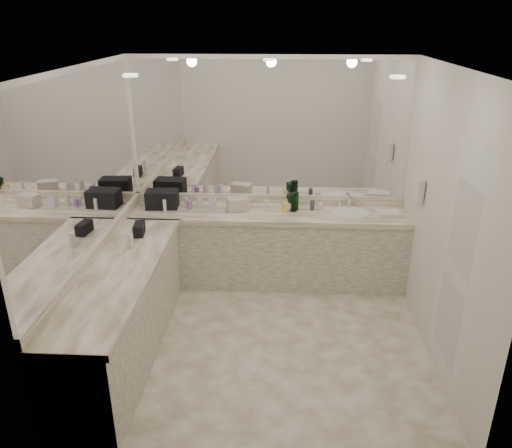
# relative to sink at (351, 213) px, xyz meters

# --- Properties ---
(floor) EXTENTS (3.20, 3.20, 0.00)m
(floor) POSITION_rel_sink_xyz_m (-0.95, -1.20, -0.90)
(floor) COLOR silver
(floor) RESTS_ON ground
(ceiling) EXTENTS (3.20, 3.20, 0.00)m
(ceiling) POSITION_rel_sink_xyz_m (-0.95, -1.20, 1.71)
(ceiling) COLOR white
(ceiling) RESTS_ON floor
(wall_back) EXTENTS (3.20, 0.02, 2.60)m
(wall_back) POSITION_rel_sink_xyz_m (-0.95, 0.30, 0.41)
(wall_back) COLOR silver
(wall_back) RESTS_ON floor
(wall_left) EXTENTS (0.02, 3.00, 2.60)m
(wall_left) POSITION_rel_sink_xyz_m (-2.55, -1.20, 0.41)
(wall_left) COLOR silver
(wall_left) RESTS_ON floor
(wall_right) EXTENTS (0.02, 3.00, 2.60)m
(wall_right) POSITION_rel_sink_xyz_m (0.65, -1.20, 0.41)
(wall_right) COLOR silver
(wall_right) RESTS_ON floor
(vanity_back_base) EXTENTS (3.20, 0.60, 0.84)m
(vanity_back_base) POSITION_rel_sink_xyz_m (-0.95, 0.00, -0.48)
(vanity_back_base) COLOR silver
(vanity_back_base) RESTS_ON floor
(vanity_back_top) EXTENTS (3.20, 0.64, 0.06)m
(vanity_back_top) POSITION_rel_sink_xyz_m (-0.95, -0.01, -0.03)
(vanity_back_top) COLOR white
(vanity_back_top) RESTS_ON vanity_back_base
(vanity_left_base) EXTENTS (0.60, 2.40, 0.84)m
(vanity_left_base) POSITION_rel_sink_xyz_m (-2.25, -1.50, -0.48)
(vanity_left_base) COLOR silver
(vanity_left_base) RESTS_ON floor
(vanity_left_top) EXTENTS (0.64, 2.42, 0.06)m
(vanity_left_top) POSITION_rel_sink_xyz_m (-2.24, -1.50, -0.03)
(vanity_left_top) COLOR white
(vanity_left_top) RESTS_ON vanity_left_base
(backsplash_back) EXTENTS (3.20, 0.04, 0.10)m
(backsplash_back) POSITION_rel_sink_xyz_m (-0.95, 0.28, 0.05)
(backsplash_back) COLOR white
(backsplash_back) RESTS_ON vanity_back_top
(backsplash_left) EXTENTS (0.04, 3.00, 0.10)m
(backsplash_left) POSITION_rel_sink_xyz_m (-2.53, -1.20, 0.05)
(backsplash_left) COLOR white
(backsplash_left) RESTS_ON vanity_left_top
(mirror_back) EXTENTS (3.12, 0.01, 1.55)m
(mirror_back) POSITION_rel_sink_xyz_m (-0.95, 0.29, 0.88)
(mirror_back) COLOR white
(mirror_back) RESTS_ON wall_back
(mirror_left) EXTENTS (0.01, 2.92, 1.55)m
(mirror_left) POSITION_rel_sink_xyz_m (-2.54, -1.20, 0.88)
(mirror_left) COLOR white
(mirror_left) RESTS_ON wall_left
(sink) EXTENTS (0.44, 0.44, 0.03)m
(sink) POSITION_rel_sink_xyz_m (0.00, 0.00, 0.00)
(sink) COLOR white
(sink) RESTS_ON vanity_back_top
(faucet) EXTENTS (0.24, 0.16, 0.14)m
(faucet) POSITION_rel_sink_xyz_m (0.00, 0.21, 0.07)
(faucet) COLOR silver
(faucet) RESTS_ON vanity_back_top
(wall_phone) EXTENTS (0.06, 0.10, 0.24)m
(wall_phone) POSITION_rel_sink_xyz_m (0.61, -0.50, 0.46)
(wall_phone) COLOR white
(wall_phone) RESTS_ON wall_right
(door) EXTENTS (0.02, 0.82, 2.10)m
(door) POSITION_rel_sink_xyz_m (0.64, -1.70, 0.16)
(door) COLOR white
(door) RESTS_ON wall_right
(black_toiletry_bag) EXTENTS (0.38, 0.26, 0.21)m
(black_toiletry_bag) POSITION_rel_sink_xyz_m (-2.19, 0.06, 0.11)
(black_toiletry_bag) COLOR black
(black_toiletry_bag) RESTS_ON vanity_back_top
(black_bag_spill) EXTENTS (0.12, 0.22, 0.12)m
(black_bag_spill) POSITION_rel_sink_xyz_m (-2.25, -0.73, 0.06)
(black_bag_spill) COLOR black
(black_bag_spill) RESTS_ON vanity_left_top
(cream_cosmetic_case) EXTENTS (0.28, 0.22, 0.14)m
(cream_cosmetic_case) POSITION_rel_sink_xyz_m (-1.30, 0.02, 0.08)
(cream_cosmetic_case) COLOR beige
(cream_cosmetic_case) RESTS_ON vanity_back_top
(hand_towel) EXTENTS (0.29, 0.22, 0.04)m
(hand_towel) POSITION_rel_sink_xyz_m (0.42, -0.05, 0.03)
(hand_towel) COLOR white
(hand_towel) RESTS_ON vanity_back_top
(lotion_left) EXTENTS (0.06, 0.06, 0.14)m
(lotion_left) POSITION_rel_sink_xyz_m (-2.25, -1.04, 0.07)
(lotion_left) COLOR white
(lotion_left) RESTS_ON vanity_left_top
(soap_bottle_a) EXTENTS (0.08, 0.08, 0.20)m
(soap_bottle_a) POSITION_rel_sink_xyz_m (-1.75, 0.05, 0.10)
(soap_bottle_a) COLOR beige
(soap_bottle_a) RESTS_ON vanity_back_top
(soap_bottle_b) EXTENTS (0.10, 0.10, 0.19)m
(soap_bottle_b) POSITION_rel_sink_xyz_m (-1.59, 0.03, 0.10)
(soap_bottle_b) COLOR silver
(soap_bottle_b) RESTS_ON vanity_back_top
(soap_bottle_c) EXTENTS (0.15, 0.15, 0.15)m
(soap_bottle_c) POSITION_rel_sink_xyz_m (-0.73, 0.04, 0.08)
(soap_bottle_c) COLOR #FBD48F
(soap_bottle_c) RESTS_ON vanity_back_top
(green_bottle_0) EXTENTS (0.07, 0.07, 0.18)m
(green_bottle_0) POSITION_rel_sink_xyz_m (-0.70, 0.05, 0.10)
(green_bottle_0) COLOR #12542A
(green_bottle_0) RESTS_ON vanity_back_top
(green_bottle_1) EXTENTS (0.07, 0.07, 0.19)m
(green_bottle_1) POSITION_rel_sink_xyz_m (-0.67, 0.12, 0.10)
(green_bottle_1) COLOR #12542A
(green_bottle_1) RESTS_ON vanity_back_top
(green_bottle_2) EXTENTS (0.06, 0.06, 0.19)m
(green_bottle_2) POSITION_rel_sink_xyz_m (-0.66, 0.06, 0.10)
(green_bottle_2) COLOR #12542A
(green_bottle_2) RESTS_ON vanity_back_top
(green_bottle_3) EXTENTS (0.07, 0.07, 0.21)m
(green_bottle_3) POSITION_rel_sink_xyz_m (-0.63, 0.06, 0.11)
(green_bottle_3) COLOR #12542A
(green_bottle_3) RESTS_ON vanity_back_top
(green_bottle_4) EXTENTS (0.06, 0.06, 0.20)m
(green_bottle_4) POSITION_rel_sink_xyz_m (-0.65, 0.01, 0.10)
(green_bottle_4) COLOR #12542A
(green_bottle_4) RESTS_ON vanity_back_top
(amenity_bottle_0) EXTENTS (0.06, 0.06, 0.08)m
(amenity_bottle_0) POSITION_rel_sink_xyz_m (-2.12, 0.11, 0.04)
(amenity_bottle_0) COLOR silver
(amenity_bottle_0) RESTS_ON vanity_back_top
(amenity_bottle_1) EXTENTS (0.05, 0.05, 0.12)m
(amenity_bottle_1) POSITION_rel_sink_xyz_m (-0.44, 0.07, 0.06)
(amenity_bottle_1) COLOR #3F3F4C
(amenity_bottle_1) RESTS_ON vanity_back_top
(amenity_bottle_2) EXTENTS (0.04, 0.04, 0.13)m
(amenity_bottle_2) POSITION_rel_sink_xyz_m (-0.97, 0.03, 0.07)
(amenity_bottle_2) COLOR white
(amenity_bottle_2) RESTS_ON vanity_back_top
(amenity_bottle_3) EXTENTS (0.06, 0.06, 0.08)m
(amenity_bottle_3) POSITION_rel_sink_xyz_m (-0.35, 0.10, 0.04)
(amenity_bottle_3) COLOR silver
(amenity_bottle_3) RESTS_ON vanity_back_top
(amenity_bottle_4) EXTENTS (0.07, 0.07, 0.10)m
(amenity_bottle_4) POSITION_rel_sink_xyz_m (-0.75, 0.02, 0.06)
(amenity_bottle_4) COLOR #F2D84C
(amenity_bottle_4) RESTS_ON vanity_back_top
(amenity_bottle_5) EXTENTS (0.05, 0.05, 0.10)m
(amenity_bottle_5) POSITION_rel_sink_xyz_m (-1.34, 0.02, 0.06)
(amenity_bottle_5) COLOR #3F3F4C
(amenity_bottle_5) RESTS_ON vanity_back_top
(amenity_bottle_6) EXTENTS (0.06, 0.06, 0.10)m
(amenity_bottle_6) POSITION_rel_sink_xyz_m (-1.86, 0.03, 0.06)
(amenity_bottle_6) COLOR #9966B2
(amenity_bottle_6) RESTS_ON vanity_back_top
(amenity_bottle_7) EXTENTS (0.04, 0.04, 0.13)m
(amenity_bottle_7) POSITION_rel_sink_xyz_m (-1.90, 0.06, 0.07)
(amenity_bottle_7) COLOR silver
(amenity_bottle_7) RESTS_ON vanity_back_top
(amenity_bottle_8) EXTENTS (0.04, 0.04, 0.14)m
(amenity_bottle_8) POSITION_rel_sink_xyz_m (-2.13, -0.07, 0.07)
(amenity_bottle_8) COLOR white
(amenity_bottle_8) RESTS_ON vanity_back_top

